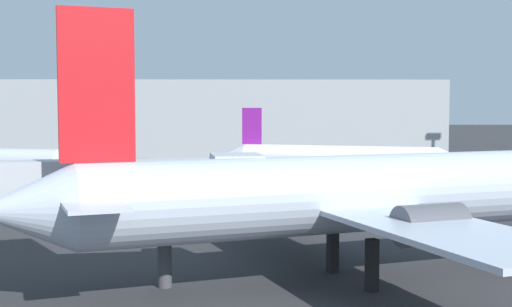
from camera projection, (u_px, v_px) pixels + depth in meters
airplane_at_gate at (373, 193)px, 35.83m from camera, size 37.95×28.82×13.17m
airplane_far_right at (336, 158)px, 78.93m from camera, size 27.20×17.55×8.61m
jet_bridge at (80, 188)px, 33.56m from camera, size 19.47×4.84×6.52m
terminal_building at (214, 118)px, 128.66m from camera, size 80.22×21.90×13.18m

